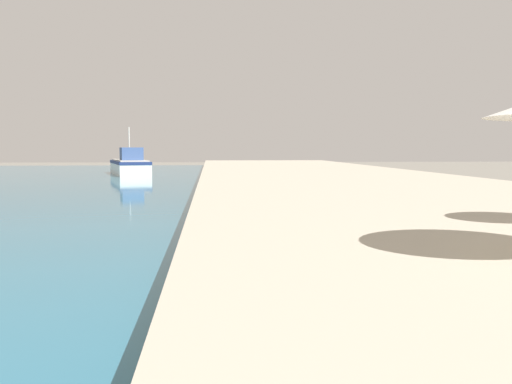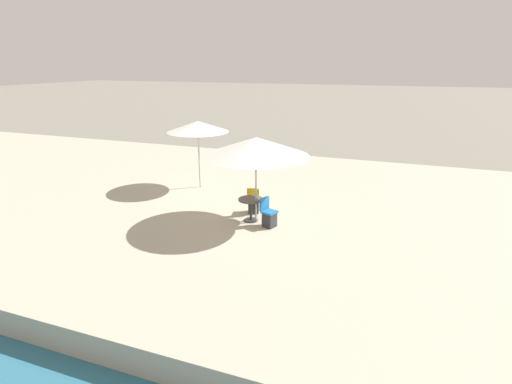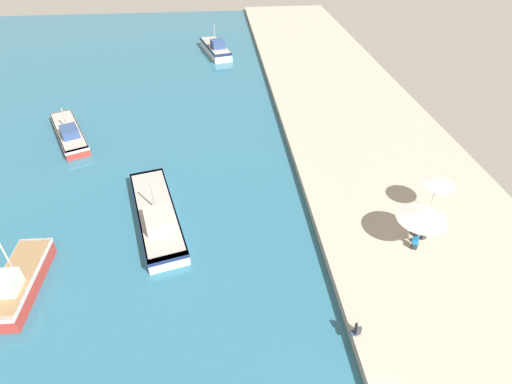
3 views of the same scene
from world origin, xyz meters
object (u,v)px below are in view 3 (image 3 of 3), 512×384
Objects in this scene: cafe_chair_left at (423,235)px; fishing_boat_mid at (157,214)px; cafe_umbrella_pink at (422,215)px; fishing_boat_far at (69,132)px; person_at_quay at (357,329)px; cafe_umbrella_white at (438,182)px; fishing_boat_near at (18,281)px; cafe_chair_right at (415,244)px; cafe_table at (415,235)px; fishing_boat_distant at (216,48)px.

fishing_boat_mid is at bearing -116.49° from cafe_chair_left.
cafe_chair_left is (0.74, 0.35, -2.10)m from cafe_umbrella_pink.
cafe_umbrella_pink is (17.80, -4.74, 2.38)m from fishing_boat_mid.
fishing_boat_far is 9.82× the size of person_at_quay.
cafe_umbrella_white is (30.49, -14.99, 2.46)m from fishing_boat_far.
cafe_chair_left is (26.31, 1.40, 0.13)m from fishing_boat_near.
cafe_chair_left is 1.00× the size of cafe_chair_right.
cafe_table is at bearing 4.09° from fishing_boat_near.
fishing_boat_distant is 50.04m from person_at_quay.
cafe_umbrella_white is (20.52, -1.32, 2.40)m from fishing_boat_mid.
fishing_boat_far is 28.90m from fishing_boat_distant.
fishing_boat_near reaches higher than cafe_chair_right.
cafe_umbrella_pink is at bearing 3.68° from fishing_boat_near.
fishing_boat_near is 0.69× the size of fishing_boat_far.
cafe_umbrella_white is at bearing 50.22° from cafe_table.
fishing_boat_near reaches higher than fishing_boat_distant.
cafe_umbrella_white reaches higher than cafe_chair_right.
fishing_boat_distant is 3.62× the size of cafe_umbrella_white.
fishing_boat_distant is at bearing -175.68° from cafe_chair_left.
cafe_chair_right is (-0.95, -0.85, 0.00)m from cafe_chair_left.
cafe_table is 0.75m from cafe_chair_right.
fishing_boat_far is 33.40m from cafe_umbrella_pink.
fishing_boat_far is at bearing 131.11° from person_at_quay.
fishing_boat_distant is 42.64m from cafe_umbrella_white.
cafe_chair_left is 0.95× the size of person_at_quay.
cafe_umbrella_white is at bearing 10.29° from fishing_boat_near.
fishing_boat_near is 45.96m from fishing_boat_distant.
fishing_boat_far is 33.24m from cafe_table.
cafe_umbrella_pink is 4.07× the size of cafe_table.
fishing_boat_mid is 16.92m from fishing_boat_far.
cafe_umbrella_pink is (27.76, -18.41, 2.44)m from fishing_boat_far.
fishing_boat_far is 10.38× the size of cafe_chair_left.
fishing_boat_near reaches higher than fishing_boat_mid.
fishing_boat_near is at bearing -177.25° from cafe_table.
cafe_umbrella_white is 2.77× the size of person_at_quay.
cafe_umbrella_pink is 3.58× the size of cafe_chair_right.
fishing_boat_near is at bearing -120.45° from fishing_boat_distant.
fishing_boat_near is at bearing -177.66° from cafe_umbrella_pink.
fishing_boat_near is at bearing -171.05° from cafe_umbrella_white.
person_at_quay is at bearing -57.99° from fishing_boat_mid.
fishing_boat_near is 2.46× the size of cafe_umbrella_white.
cafe_table is at bearing 78.44° from cafe_umbrella_pink.
fishing_boat_mid is 16.27m from person_at_quay.
cafe_umbrella_white is at bearing 51.40° from cafe_umbrella_pink.
fishing_boat_mid is 19.05m from cafe_chair_left.
cafe_umbrella_pink is at bearing -128.60° from cafe_umbrella_white.
fishing_boat_distant is 10.61× the size of cafe_chair_left.
cafe_umbrella_pink is at bearing -58.20° from fishing_boat_far.
fishing_boat_mid is at bearing 165.69° from cafe_table.
cafe_chair_left reaches higher than cafe_table.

